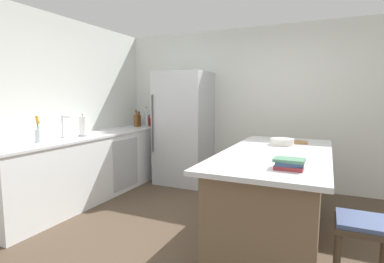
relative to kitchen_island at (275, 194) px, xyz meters
name	(u,v)px	position (x,y,z in m)	size (l,w,h in m)	color
ground_plane	(209,241)	(-0.59, -0.38, -0.47)	(7.20, 7.20, 0.00)	#4C3D2D
wall_rear	(259,107)	(-0.59, 1.87, 0.83)	(6.00, 0.10, 2.60)	silver
wall_left	(36,110)	(-3.04, -0.38, 0.83)	(0.10, 6.00, 2.60)	silver
counter_run_left	(92,166)	(-2.67, 0.19, 0.00)	(0.68, 3.10, 0.93)	white
kitchen_island	(275,194)	(0.00, 0.00, 0.00)	(1.04, 2.21, 0.92)	#7A6047
refrigerator	(184,128)	(-1.77, 1.45, 0.48)	(0.85, 0.78, 1.89)	#B7BABF
bar_stool	(362,236)	(0.72, -0.83, 0.06)	(0.36, 0.36, 0.65)	#473828
sink_faucet	(63,126)	(-2.71, -0.24, 0.62)	(0.15, 0.05, 0.30)	silver
flower_vase	(38,134)	(-2.69, -0.64, 0.57)	(0.08, 0.08, 0.32)	silver
paper_towel_roll	(83,126)	(-2.63, 0.02, 0.60)	(0.14, 0.14, 0.31)	gray
hot_sauce_bottle	(149,121)	(-2.58, 1.63, 0.55)	(0.06, 0.06, 0.20)	red
soda_bottle	(146,119)	(-2.58, 1.53, 0.61)	(0.07, 0.07, 0.35)	silver
syrup_bottle	(139,120)	(-2.68, 1.43, 0.58)	(0.07, 0.07, 0.27)	#5B3319
whiskey_bottle	(136,120)	(-2.67, 1.34, 0.59)	(0.08, 0.08, 0.30)	brown
cookbook_stack	(289,164)	(0.20, -0.71, 0.50)	(0.23, 0.18, 0.08)	#A83338
mixing_bowl	(282,142)	(-0.01, 0.46, 0.49)	(0.27, 0.27, 0.08)	silver
cutting_board	(293,142)	(0.08, 0.71, 0.46)	(0.35, 0.23, 0.02)	#9E7042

